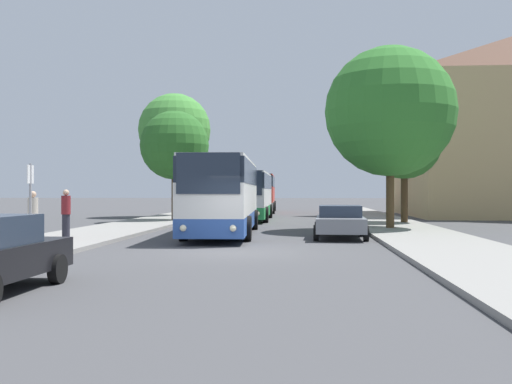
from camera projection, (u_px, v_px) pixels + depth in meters
ground_plane at (237, 253)px, 19.00m from camera, size 300.00×300.00×0.00m
sidewalk_left at (24, 249)px, 19.53m from camera, size 4.00×120.00×0.15m
sidewalk_right at (462, 252)px, 18.46m from camera, size 4.00×120.00×0.15m
bus_front at (224, 195)px, 26.83m from camera, size 3.11×12.14×3.32m
bus_middle at (250, 195)px, 40.25m from camera, size 2.80×11.14×3.18m
bus_rear at (260, 193)px, 54.97m from camera, size 2.99×12.03×3.40m
parked_car_right_near at (340, 221)px, 24.71m from camera, size 2.27×4.42×1.36m
bus_stop_sign at (30, 195)px, 19.43m from camera, size 0.08×0.45×2.70m
pedestrian_waiting_near at (66, 213)px, 23.61m from camera, size 0.36×0.36×1.87m
pedestrian_waiting_far at (33, 216)px, 21.36m from camera, size 0.36×0.36×1.81m
tree_left_near at (175, 130)px, 45.15m from camera, size 5.44×5.44×9.18m
tree_left_far at (175, 146)px, 37.79m from camera, size 4.35×4.35×6.89m
tree_right_near at (390, 112)px, 29.44m from camera, size 6.41×6.41×8.93m
tree_right_mid at (404, 142)px, 34.75m from camera, size 4.31×4.31×6.82m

